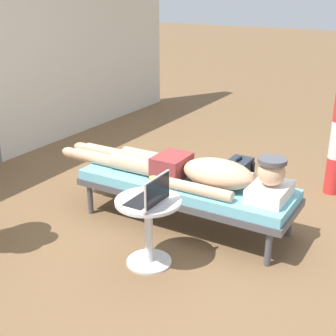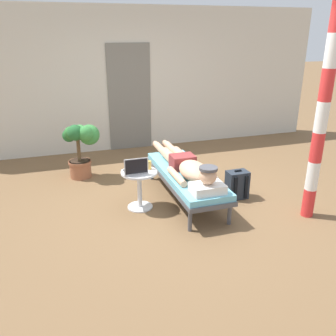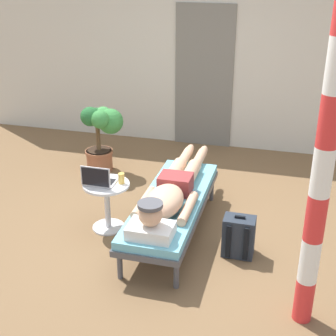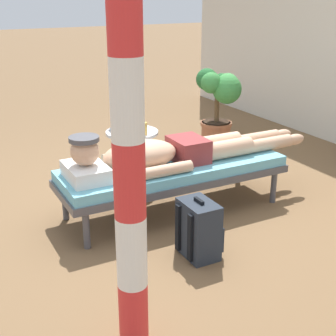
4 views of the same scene
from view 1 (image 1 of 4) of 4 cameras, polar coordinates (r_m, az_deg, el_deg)
The scene contains 7 objects.
ground_plane at distance 4.02m, azimuth 1.60°, elevation -7.56°, with size 40.00×40.00×0.00m, color brown.
lounge_chair at distance 3.97m, azimuth 2.15°, elevation -2.40°, with size 0.62×1.88×0.42m.
person_reclining at distance 3.88m, azimuth 3.02°, elevation -0.24°, with size 0.53×2.17×0.33m.
side_table at distance 3.41m, azimuth -2.41°, elevation -6.44°, with size 0.48×0.48×0.52m.
laptop at distance 3.24m, azimuth -2.28°, elevation -3.55°, with size 0.31×0.24×0.23m.
drink_glass at distance 3.45m, azimuth -1.80°, elevation -1.97°, with size 0.06×0.06×0.11m, color gold.
backpack at distance 4.55m, azimuth 8.49°, elevation -1.46°, with size 0.30×0.26×0.42m.
Camera 1 is at (-3.08, -1.69, 1.95)m, focal length 49.83 mm.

